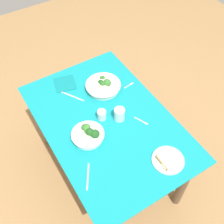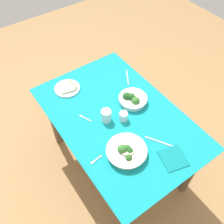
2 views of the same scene
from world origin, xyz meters
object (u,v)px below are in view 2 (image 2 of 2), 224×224
at_px(broccoli_bowl_far, 126,151).
at_px(fork_by_far_bowl, 96,160).
at_px(fork_by_near_bowl, 85,118).
at_px(table_knife_right, 127,77).
at_px(bread_side_plate, 67,88).
at_px(water_glass_center, 106,116).
at_px(napkin_folded_upper, 173,158).
at_px(table_knife_left, 159,142).
at_px(broccoli_bowl_near, 133,99).
at_px(water_glass_side, 123,116).

bearing_deg(broccoli_bowl_far, fork_by_far_bowl, 68.32).
xyz_separation_m(fork_by_near_bowl, table_knife_right, (0.18, -0.54, -0.00)).
bearing_deg(bread_side_plate, fork_by_far_bowl, 166.50).
xyz_separation_m(water_glass_center, fork_by_far_bowl, (-0.24, 0.25, -0.05)).
height_order(fork_by_far_bowl, napkin_folded_upper, napkin_folded_upper).
xyz_separation_m(water_glass_center, table_knife_left, (-0.38, -0.19, -0.05)).
bearing_deg(napkin_folded_upper, water_glass_center, 19.01).
height_order(broccoli_bowl_near, napkin_folded_upper, broccoli_bowl_near).
relative_size(table_knife_left, napkin_folded_upper, 1.24).
height_order(fork_by_far_bowl, fork_by_near_bowl, same).
height_order(broccoli_bowl_near, bread_side_plate, broccoli_bowl_near).
distance_m(fork_by_near_bowl, table_knife_right, 0.57).
distance_m(broccoli_bowl_far, broccoli_bowl_near, 0.47).
xyz_separation_m(broccoli_bowl_far, napkin_folded_upper, (-0.21, -0.24, -0.03)).
xyz_separation_m(broccoli_bowl_far, water_glass_center, (0.32, -0.05, 0.02)).
xyz_separation_m(broccoli_bowl_far, fork_by_near_bowl, (0.43, 0.07, -0.03)).
height_order(fork_by_near_bowl, table_knife_right, same).
height_order(bread_side_plate, napkin_folded_upper, bread_side_plate).
bearing_deg(bread_side_plate, water_glass_side, -160.54).
bearing_deg(fork_by_near_bowl, water_glass_center, -153.61).
bearing_deg(table_knife_left, bread_side_plate, 166.95).
height_order(broccoli_bowl_far, fork_by_near_bowl, broccoli_bowl_far).
bearing_deg(water_glass_side, table_knife_right, -41.23).
xyz_separation_m(bread_side_plate, table_knife_left, (-0.84, -0.28, -0.01)).
bearing_deg(napkin_folded_upper, table_knife_right, -16.02).
relative_size(bread_side_plate, fork_by_far_bowl, 2.28).
distance_m(broccoli_bowl_near, table_knife_right, 0.30).
distance_m(water_glass_center, table_knife_right, 0.51).
distance_m(bread_side_plate, water_glass_side, 0.56).
distance_m(broccoli_bowl_near, water_glass_side, 0.19).
relative_size(broccoli_bowl_near, table_knife_right, 1.24).
height_order(broccoli_bowl_near, water_glass_side, broccoli_bowl_near).
bearing_deg(broccoli_bowl_near, napkin_folded_upper, 171.15).
relative_size(broccoli_bowl_far, table_knife_right, 1.51).
height_order(water_glass_side, fork_by_near_bowl, water_glass_side).
bearing_deg(fork_by_far_bowl, water_glass_side, -161.12).
relative_size(broccoli_bowl_near, water_glass_center, 2.27).
bearing_deg(broccoli_bowl_far, broccoli_bowl_near, -43.20).
height_order(water_glass_center, table_knife_right, water_glass_center).
bearing_deg(water_glass_side, broccoli_bowl_far, 147.13).
height_order(water_glass_center, table_knife_left, water_glass_center).
bearing_deg(fork_by_near_bowl, water_glass_side, -150.66).
relative_size(bread_side_plate, napkin_folded_upper, 1.27).
xyz_separation_m(broccoli_bowl_near, fork_by_near_bowl, (0.08, 0.39, -0.03)).
xyz_separation_m(fork_by_far_bowl, napkin_folded_upper, (-0.29, -0.43, 0.00)).
bearing_deg(water_glass_center, table_knife_right, -55.79).
bearing_deg(table_knife_left, water_glass_side, 164.83).
height_order(fork_by_far_bowl, table_knife_left, same).
bearing_deg(water_glass_side, table_knife_left, -163.84).
bearing_deg(table_knife_left, napkin_folded_upper, -35.65).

